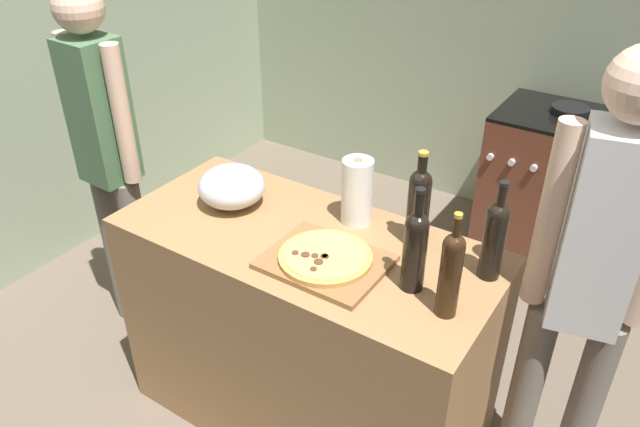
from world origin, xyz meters
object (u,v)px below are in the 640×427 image
at_px(wine_bottle_green, 415,247).
at_px(person_in_stripes, 107,150).
at_px(paper_towel_roll, 357,191).
at_px(wine_bottle_dark, 451,271).
at_px(wine_bottle_clear, 419,204).
at_px(mixing_bowl, 232,186).
at_px(wine_bottle_amber, 495,237).
at_px(person_in_red, 589,280).
at_px(stove, 542,184).
at_px(pizza, 325,257).

height_order(wine_bottle_green, person_in_stripes, person_in_stripes).
bearing_deg(paper_towel_roll, wine_bottle_dark, -31.43).
height_order(wine_bottle_clear, person_in_stripes, person_in_stripes).
distance_m(mixing_bowl, wine_bottle_green, 0.82).
xyz_separation_m(mixing_bowl, wine_bottle_amber, (1.00, 0.11, 0.07)).
xyz_separation_m(paper_towel_roll, person_in_stripes, (-1.19, -0.16, -0.08)).
height_order(person_in_stripes, person_in_red, person_in_red).
bearing_deg(stove, wine_bottle_amber, -82.65).
bearing_deg(person_in_stripes, person_in_red, 4.75).
relative_size(wine_bottle_green, person_in_red, 0.21).
bearing_deg(wine_bottle_clear, wine_bottle_amber, -8.08).
relative_size(wine_bottle_clear, person_in_stripes, 0.21).
xyz_separation_m(pizza, wine_bottle_clear, (0.20, 0.28, 0.13)).
xyz_separation_m(pizza, person_in_red, (0.77, 0.30, 0.04)).
bearing_deg(person_in_stripes, wine_bottle_clear, 6.12).
distance_m(pizza, wine_bottle_amber, 0.55).
xyz_separation_m(wine_bottle_amber, wine_bottle_green, (-0.18, -0.19, 0.00)).
distance_m(wine_bottle_green, person_in_stripes, 1.54).
distance_m(wine_bottle_clear, person_in_red, 0.58).
relative_size(paper_towel_roll, wine_bottle_green, 0.71).
bearing_deg(wine_bottle_clear, wine_bottle_green, -66.71).
bearing_deg(mixing_bowl, paper_towel_roll, 19.24).
height_order(wine_bottle_amber, wine_bottle_green, wine_bottle_green).
xyz_separation_m(pizza, stove, (0.26, 1.91, -0.52)).
bearing_deg(person_in_red, paper_towel_roll, -179.76).
xyz_separation_m(wine_bottle_amber, wine_bottle_dark, (-0.04, -0.25, 0.00)).
relative_size(wine_bottle_amber, person_in_red, 0.20).
bearing_deg(person_in_stripes, mixing_bowl, 0.16).
xyz_separation_m(wine_bottle_green, person_in_red, (0.48, 0.25, -0.09)).
distance_m(wine_bottle_green, person_in_red, 0.54).
bearing_deg(wine_bottle_clear, person_in_stripes, -173.88).
bearing_deg(paper_towel_roll, person_in_stripes, -172.15).
bearing_deg(mixing_bowl, pizza, -14.32).
bearing_deg(pizza, wine_bottle_clear, 55.43).
bearing_deg(wine_bottle_green, person_in_stripes, 177.04).
distance_m(pizza, mixing_bowl, 0.54).
height_order(wine_bottle_clear, wine_bottle_dark, wine_bottle_clear).
xyz_separation_m(wine_bottle_clear, person_in_red, (0.58, 0.01, -0.09)).
xyz_separation_m(mixing_bowl, person_in_stripes, (-0.73, -0.00, -0.03)).
distance_m(mixing_bowl, person_in_red, 1.30).
bearing_deg(person_in_red, person_in_stripes, -175.25).
bearing_deg(wine_bottle_green, pizza, -170.37).
height_order(mixing_bowl, wine_bottle_dark, wine_bottle_dark).
height_order(mixing_bowl, person_in_red, person_in_red).
height_order(paper_towel_roll, person_in_red, person_in_red).
distance_m(wine_bottle_clear, wine_bottle_green, 0.25).
bearing_deg(person_in_red, mixing_bowl, -172.69).
distance_m(paper_towel_roll, person_in_red, 0.83).
bearing_deg(wine_bottle_green, wine_bottle_clear, 113.29).
distance_m(paper_towel_roll, wine_bottle_green, 0.43).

